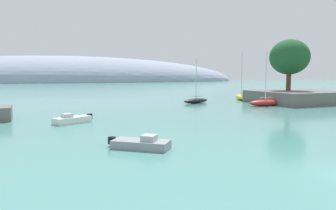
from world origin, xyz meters
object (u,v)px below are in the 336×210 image
sailboat_red_near_shore (265,102)px  motorboat_grey_alongside_breakwater (141,144)px  motorboat_white_foreground (72,120)px  tree_clump_shore (289,57)px  sailboat_yellow_outer_mooring (241,97)px  sailboat_black_mid_mooring (196,100)px

sailboat_red_near_shore → motorboat_grey_alongside_breakwater: size_ratio=2.19×
sailboat_red_near_shore → motorboat_white_foreground: size_ratio=2.08×
tree_clump_shore → sailboat_yellow_outer_mooring: (-4.47, 8.44, -7.83)m
sailboat_yellow_outer_mooring → motorboat_grey_alongside_breakwater: bearing=-20.8°
sailboat_red_near_shore → motorboat_white_foreground: 32.07m
sailboat_black_mid_mooring → sailboat_red_near_shore: bearing=112.7°
tree_clump_shore → motorboat_grey_alongside_breakwater: 44.54m
sailboat_red_near_shore → motorboat_grey_alongside_breakwater: 34.56m
tree_clump_shore → sailboat_black_mid_mooring: tree_clump_shore is taller
sailboat_black_mid_mooring → motorboat_grey_alongside_breakwater: (-19.52, -29.45, -0.16)m
motorboat_white_foreground → motorboat_grey_alongside_breakwater: (3.46, -13.37, -0.05)m
motorboat_white_foreground → motorboat_grey_alongside_breakwater: 13.81m
sailboat_yellow_outer_mooring → motorboat_grey_alongside_breakwater: (-31.89, -32.85, -0.27)m
sailboat_black_mid_mooring → tree_clump_shore: bearing=143.2°
tree_clump_shore → sailboat_yellow_outer_mooring: tree_clump_shore is taller
motorboat_grey_alongside_breakwater → sailboat_black_mid_mooring: bearing=94.7°
motorboat_grey_alongside_breakwater → motorboat_white_foreground: bearing=142.8°
motorboat_grey_alongside_breakwater → sailboat_yellow_outer_mooring: bearing=84.1°
tree_clump_shore → sailboat_red_near_shore: (-8.56, -3.88, -7.85)m
sailboat_yellow_outer_mooring → sailboat_black_mid_mooring: bearing=-51.3°
sailboat_yellow_outer_mooring → sailboat_red_near_shore: bearing=5.0°
sailboat_red_near_shore → tree_clump_shore: bearing=-150.3°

